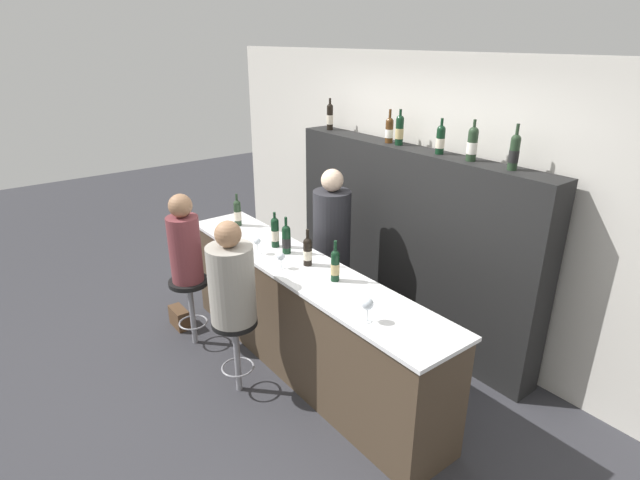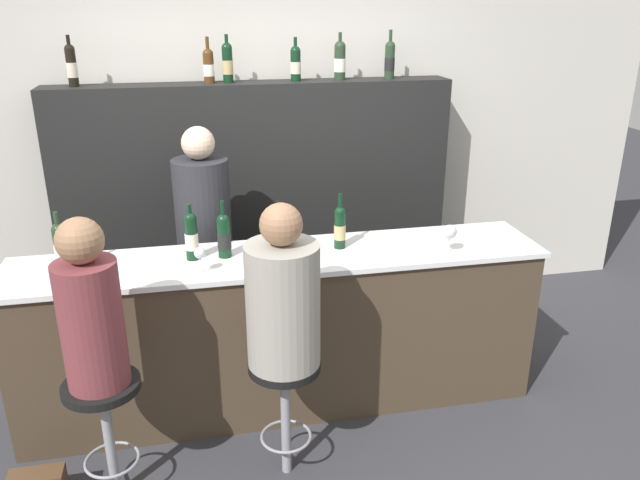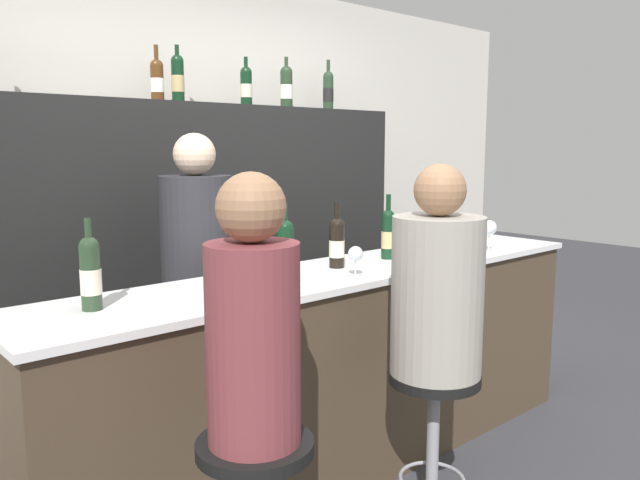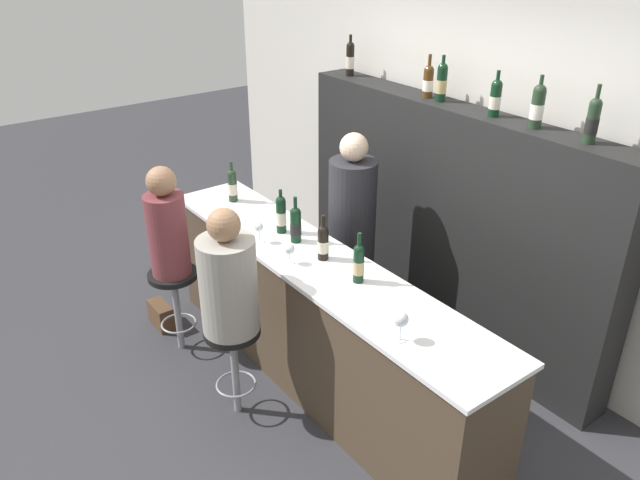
{
  "view_description": "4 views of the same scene",
  "coord_description": "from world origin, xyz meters",
  "views": [
    {
      "loc": [
        3.0,
        -1.86,
        2.71
      ],
      "look_at": [
        0.15,
        0.32,
        1.25
      ],
      "focal_mm": 28.0,
      "sensor_mm": 36.0,
      "label": 1
    },
    {
      "loc": [
        -0.45,
        -2.97,
        2.33
      ],
      "look_at": [
        0.21,
        0.2,
        1.08
      ],
      "focal_mm": 35.0,
      "sensor_mm": 36.0,
      "label": 2
    },
    {
      "loc": [
        -1.97,
        -1.81,
        1.55
      ],
      "look_at": [
        -0.15,
        0.26,
        1.13
      ],
      "focal_mm": 35.0,
      "sensor_mm": 36.0,
      "label": 3
    },
    {
      "loc": [
        2.83,
        -1.82,
        2.94
      ],
      "look_at": [
        0.03,
        0.26,
        1.14
      ],
      "focal_mm": 35.0,
      "sensor_mm": 36.0,
      "label": 4
    }
  ],
  "objects": [
    {
      "name": "ground_plane",
      "position": [
        0.0,
        0.0,
        0.0
      ],
      "size": [
        16.0,
        16.0,
        0.0
      ],
      "primitive_type": "plane",
      "color": "#333338"
    },
    {
      "name": "wall_back",
      "position": [
        0.0,
        1.69,
        1.3
      ],
      "size": [
        6.4,
        0.05,
        2.6
      ],
      "color": "beige",
      "rests_on": "ground_plane"
    },
    {
      "name": "bar_counter",
      "position": [
        0.0,
        0.26,
        0.49
      ],
      "size": [
        3.03,
        0.56,
        0.98
      ],
      "color": "#473828",
      "rests_on": "ground_plane"
    },
    {
      "name": "back_bar_cabinet",
      "position": [
        0.0,
        1.47,
        0.9
      ],
      "size": [
        2.85,
        0.28,
        1.8
      ],
      "color": "black",
      "rests_on": "ground_plane"
    },
    {
      "name": "wine_bottle_counter_0",
      "position": [
        -1.17,
        0.31,
        1.11
      ],
      "size": [
        0.07,
        0.07,
        0.32
      ],
      "color": "#233823",
      "rests_on": "bar_counter"
    },
    {
      "name": "wine_bottle_counter_1",
      "position": [
        -0.49,
        0.31,
        1.12
      ],
      "size": [
        0.07,
        0.07,
        0.32
      ],
      "color": "black",
      "rests_on": "bar_counter"
    },
    {
      "name": "wine_bottle_counter_2",
      "position": [
        -0.31,
        0.31,
        1.11
      ],
      "size": [
        0.08,
        0.08,
        0.33
      ],
      "color": "black",
      "rests_on": "bar_counter"
    },
    {
      "name": "wine_bottle_counter_3",
      "position": [
        -0.0,
        0.31,
        1.1
      ],
      "size": [
        0.07,
        0.07,
        0.31
      ],
      "color": "black",
      "rests_on": "bar_counter"
    },
    {
      "name": "wine_bottle_counter_4",
      "position": [
        0.35,
        0.31,
        1.11
      ],
      "size": [
        0.07,
        0.07,
        0.33
      ],
      "color": "black",
      "rests_on": "bar_counter"
    },
    {
      "name": "wine_bottle_backbar_0",
      "position": [
        -1.18,
        1.47,
        1.94
      ],
      "size": [
        0.07,
        0.07,
        0.33
      ],
      "color": "black",
      "rests_on": "back_bar_cabinet"
    },
    {
      "name": "wine_bottle_backbar_1",
      "position": [
        -0.3,
        1.47,
        1.92
      ],
      "size": [
        0.07,
        0.07,
        0.31
      ],
      "color": "#4C2D14",
      "rests_on": "back_bar_cabinet"
    },
    {
      "name": "wine_bottle_backbar_2",
      "position": [
        -0.17,
        1.47,
        1.93
      ],
      "size": [
        0.07,
        0.07,
        0.32
      ],
      "color": "black",
      "rests_on": "back_bar_cabinet"
    },
    {
      "name": "wine_bottle_backbar_3",
      "position": [
        0.31,
        1.47,
        1.92
      ],
      "size": [
        0.07,
        0.07,
        0.3
      ],
      "color": "black",
      "rests_on": "back_bar_cabinet"
    },
    {
      "name": "wine_bottle_backbar_4",
      "position": [
        0.62,
        1.47,
        1.93
      ],
      "size": [
        0.08,
        0.08,
        0.32
      ],
      "color": "#233823",
      "rests_on": "back_bar_cabinet"
    },
    {
      "name": "wine_bottle_backbar_5",
      "position": [
        0.99,
        1.47,
        1.93
      ],
      "size": [
        0.07,
        0.07,
        0.34
      ],
      "color": "#233823",
      "rests_on": "back_bar_cabinet"
    },
    {
      "name": "wine_glass_0",
      "position": [
        -0.45,
        0.1,
        1.09
      ],
      "size": [
        0.07,
        0.07,
        0.15
      ],
      "color": "silver",
      "rests_on": "bar_counter"
    },
    {
      "name": "wine_glass_1",
      "position": [
        -0.08,
        0.1,
        1.08
      ],
      "size": [
        0.07,
        0.07,
        0.13
      ],
      "color": "silver",
      "rests_on": "bar_counter"
    },
    {
      "name": "wine_glass_2",
      "position": [
        0.94,
        0.1,
        1.11
      ],
      "size": [
        0.08,
        0.08,
        0.17
      ],
      "color": "silver",
      "rests_on": "bar_counter"
    },
    {
      "name": "bar_stool_left",
      "position": [
        -0.94,
        -0.34,
        0.52
      ],
      "size": [
        0.36,
        0.36,
        0.67
      ],
      "color": "gray",
      "rests_on": "ground_plane"
    },
    {
      "name": "guest_seated_left",
      "position": [
        -0.94,
        -0.34,
        1.03
      ],
      "size": [
        0.28,
        0.28,
        0.81
      ],
      "color": "brown",
      "rests_on": "bar_stool_left"
    },
    {
      "name": "bar_stool_right",
      "position": [
        -0.08,
        -0.34,
        0.52
      ],
      "size": [
        0.36,
        0.36,
        0.67
      ],
      "color": "gray",
      "rests_on": "ground_plane"
    },
    {
      "name": "guest_seated_right",
      "position": [
        -0.08,
        -0.34,
        1.01
      ],
      "size": [
        0.36,
        0.36,
        0.82
      ],
      "color": "gray",
      "rests_on": "bar_stool_right"
    },
    {
      "name": "bartender",
      "position": [
        -0.41,
        0.89,
        0.74
      ],
      "size": [
        0.36,
        0.36,
        1.61
      ],
      "color": "#28282D",
      "rests_on": "ground_plane"
    }
  ]
}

